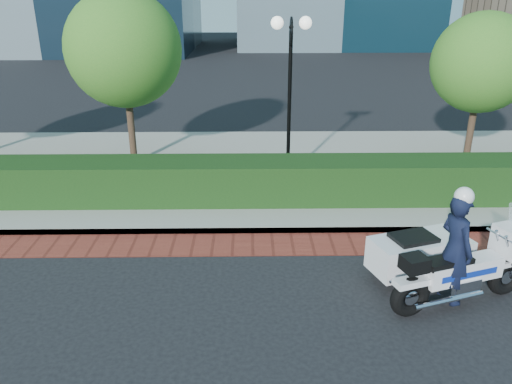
{
  "coord_description": "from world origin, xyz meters",
  "views": [
    {
      "loc": [
        -0.07,
        -7.76,
        4.92
      ],
      "look_at": [
        0.08,
        1.97,
        1.0
      ],
      "focal_mm": 35.0,
      "sensor_mm": 36.0,
      "label": 1
    }
  ],
  "objects_px": {
    "tree_b": "(124,49)",
    "tree_c": "(482,63)",
    "lamppost": "(290,74)",
    "police_motorcycle": "(442,256)"
  },
  "relations": [
    {
      "from": "tree_b",
      "to": "tree_c",
      "type": "xyz_separation_m",
      "value": [
        10.0,
        -0.0,
        -0.39
      ]
    },
    {
      "from": "lamppost",
      "to": "tree_b",
      "type": "xyz_separation_m",
      "value": [
        -4.5,
        1.3,
        0.48
      ]
    },
    {
      "from": "tree_b",
      "to": "tree_c",
      "type": "distance_m",
      "value": 10.01
    },
    {
      "from": "tree_b",
      "to": "police_motorcycle",
      "type": "height_order",
      "value": "tree_b"
    },
    {
      "from": "lamppost",
      "to": "tree_c",
      "type": "xyz_separation_m",
      "value": [
        5.5,
        1.3,
        0.09
      ]
    },
    {
      "from": "lamppost",
      "to": "tree_c",
      "type": "bearing_deg",
      "value": 13.3
    },
    {
      "from": "tree_b",
      "to": "tree_c",
      "type": "height_order",
      "value": "tree_b"
    },
    {
      "from": "lamppost",
      "to": "tree_c",
      "type": "relative_size",
      "value": 0.98
    },
    {
      "from": "lamppost",
      "to": "tree_b",
      "type": "bearing_deg",
      "value": 163.89
    },
    {
      "from": "tree_c",
      "to": "tree_b",
      "type": "bearing_deg",
      "value": 180.0
    }
  ]
}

